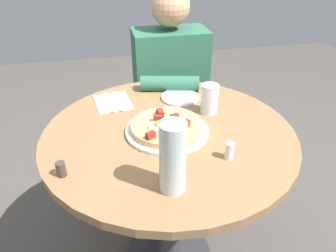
# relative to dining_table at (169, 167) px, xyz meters

# --- Properties ---
(dining_table) EXTENTS (0.90, 0.90, 0.73)m
(dining_table) POSITION_rel_dining_table_xyz_m (0.00, 0.00, 0.00)
(dining_table) COLOR olive
(dining_table) RESTS_ON ground_plane
(person_seated) EXTENTS (0.39, 0.48, 1.14)m
(person_seated) POSITION_rel_dining_table_xyz_m (-0.14, -0.60, -0.05)
(person_seated) COLOR #2D2D33
(person_seated) RESTS_ON ground_plane
(pizza_plate) EXTENTS (0.30, 0.30, 0.01)m
(pizza_plate) POSITION_rel_dining_table_xyz_m (0.01, 0.01, 0.18)
(pizza_plate) COLOR silver
(pizza_plate) RESTS_ON dining_table
(breakfast_pizza) EXTENTS (0.26, 0.26, 0.05)m
(breakfast_pizza) POSITION_rel_dining_table_xyz_m (0.01, 0.02, 0.20)
(breakfast_pizza) COLOR #DFAF69
(breakfast_pizza) RESTS_ON pizza_plate
(bread_plate) EXTENTS (0.16, 0.16, 0.01)m
(bread_plate) POSITION_rel_dining_table_xyz_m (-0.10, -0.24, 0.18)
(bread_plate) COLOR white
(bread_plate) RESTS_ON dining_table
(napkin) EXTENTS (0.16, 0.19, 0.00)m
(napkin) POSITION_rel_dining_table_xyz_m (0.18, -0.26, 0.18)
(napkin) COLOR white
(napkin) RESTS_ON dining_table
(fork) EXTENTS (0.04, 0.18, 0.00)m
(fork) POSITION_rel_dining_table_xyz_m (0.20, -0.25, 0.18)
(fork) COLOR silver
(fork) RESTS_ON napkin
(knife) EXTENTS (0.04, 0.18, 0.00)m
(knife) POSITION_rel_dining_table_xyz_m (0.17, -0.26, 0.18)
(knife) COLOR silver
(knife) RESTS_ON napkin
(water_glass) EXTENTS (0.07, 0.07, 0.12)m
(water_glass) POSITION_rel_dining_table_xyz_m (-0.18, -0.10, 0.23)
(water_glass) COLOR silver
(water_glass) RESTS_ON dining_table
(water_bottle) EXTENTS (0.07, 0.07, 0.21)m
(water_bottle) POSITION_rel_dining_table_xyz_m (0.05, 0.30, 0.28)
(water_bottle) COLOR silver
(water_bottle) RESTS_ON dining_table
(salt_shaker) EXTENTS (0.03, 0.03, 0.06)m
(salt_shaker) POSITION_rel_dining_table_xyz_m (-0.15, 0.20, 0.20)
(salt_shaker) COLOR white
(salt_shaker) RESTS_ON dining_table
(pepper_shaker) EXTENTS (0.03, 0.03, 0.05)m
(pepper_shaker) POSITION_rel_dining_table_xyz_m (0.36, 0.18, 0.20)
(pepper_shaker) COLOR #3F3833
(pepper_shaker) RESTS_ON dining_table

